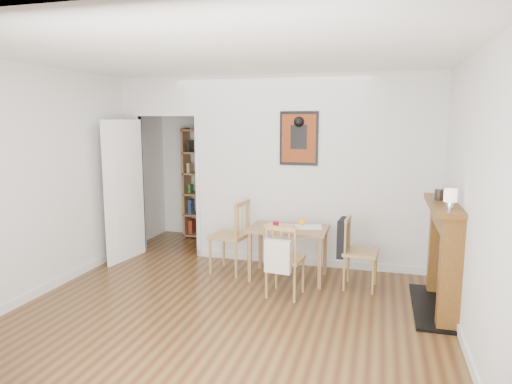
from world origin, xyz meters
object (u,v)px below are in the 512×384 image
(chair_right, at_px, (359,252))
(ceramic_jar_b, at_px, (446,193))
(dining_table, at_px, (289,234))
(ceramic_jar_a, at_px, (439,195))
(fireplace, at_px, (445,253))
(chair_front, at_px, (285,259))
(orange_fruit, at_px, (302,222))
(bookshelf, at_px, (207,184))
(mantel_lamp, at_px, (450,197))
(chair_left, at_px, (229,236))
(notebook, at_px, (308,227))
(red_glass, at_px, (276,225))

(chair_right, distance_m, ceramic_jar_b, 1.19)
(dining_table, xyz_separation_m, chair_right, (0.88, -0.10, -0.14))
(ceramic_jar_a, bearing_deg, fireplace, -54.40)
(chair_right, height_order, chair_front, chair_right)
(chair_front, relative_size, fireplace, 0.68)
(fireplace, xyz_separation_m, orange_fruit, (-1.62, 0.64, 0.09))
(bookshelf, height_order, ceramic_jar_b, bookshelf)
(mantel_lamp, bearing_deg, chair_front, 169.28)
(ceramic_jar_a, bearing_deg, orange_fruit, 161.00)
(fireplace, xyz_separation_m, mantel_lamp, (-0.04, -0.39, 0.66))
(orange_fruit, xyz_separation_m, mantel_lamp, (1.59, -1.04, 0.58))
(chair_right, relative_size, orange_fruit, 10.01)
(chair_left, bearing_deg, bookshelf, 120.42)
(chair_left, relative_size, chair_right, 1.13)
(fireplace, relative_size, ceramic_jar_b, 12.83)
(ceramic_jar_b, bearing_deg, notebook, 170.47)
(red_glass, bearing_deg, chair_right, 1.15)
(orange_fruit, height_order, mantel_lamp, mantel_lamp)
(chair_left, distance_m, chair_right, 1.68)
(chair_left, bearing_deg, chair_front, -35.17)
(red_glass, relative_size, orange_fruit, 1.14)
(chair_right, distance_m, notebook, 0.70)
(fireplace, bearing_deg, notebook, 159.40)
(fireplace, distance_m, notebook, 1.64)
(bookshelf, distance_m, mantel_lamp, 4.32)
(mantel_lamp, bearing_deg, chair_left, 159.84)
(chair_front, height_order, fireplace, fireplace)
(orange_fruit, relative_size, ceramic_jar_b, 0.88)
(chair_left, distance_m, ceramic_jar_b, 2.68)
(chair_right, xyz_separation_m, bookshelf, (-2.62, 1.74, 0.48))
(notebook, height_order, mantel_lamp, mantel_lamp)
(mantel_lamp, bearing_deg, red_glass, 157.38)
(ceramic_jar_b, bearing_deg, mantel_lamp, -94.05)
(orange_fruit, distance_m, notebook, 0.12)
(chair_front, relative_size, orange_fruit, 9.95)
(bookshelf, bearing_deg, mantel_lamp, -36.20)
(chair_left, distance_m, chair_front, 1.07)
(notebook, xyz_separation_m, mantel_lamp, (1.49, -0.97, 0.61))
(bookshelf, xyz_separation_m, notebook, (1.98, -1.57, -0.25))
(chair_front, xyz_separation_m, ceramic_jar_b, (1.70, 0.40, 0.78))
(chair_front, xyz_separation_m, bookshelf, (-1.82, 2.23, 0.49))
(bookshelf, bearing_deg, chair_front, -50.77)
(bookshelf, xyz_separation_m, ceramic_jar_a, (3.43, -2.04, 0.30))
(chair_front, distance_m, red_glass, 0.58)
(chair_front, distance_m, bookshelf, 2.92)
(chair_right, bearing_deg, notebook, 165.21)
(chair_right, height_order, fireplace, fireplace)
(fireplace, distance_m, red_glass, 1.95)
(chair_left, relative_size, notebook, 2.96)
(orange_fruit, bearing_deg, ceramic_jar_a, -19.00)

